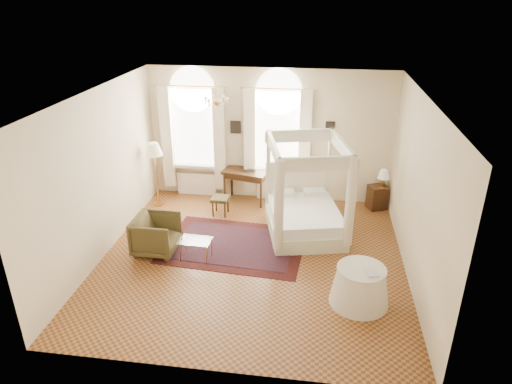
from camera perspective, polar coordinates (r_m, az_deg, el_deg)
ground at (r=9.31m, az=-0.49°, el=-8.29°), size 6.00×6.00×0.00m
room_walls at (r=8.41m, az=-0.54°, el=3.15°), size 6.00×6.00×6.00m
window_left at (r=11.61m, az=-7.76°, el=6.40°), size 1.62×0.27×3.29m
window_right at (r=11.24m, az=2.67°, el=5.99°), size 1.62×0.27×3.29m
chandelier at (r=9.43m, az=-4.98°, el=11.30°), size 0.51×0.45×0.50m
wall_pictures at (r=11.22m, az=2.18°, el=8.13°), size 2.54×0.03×0.39m
canopy_bed at (r=10.05m, az=6.13°, el=-2.65°), size 1.98×2.25×2.11m
nightstand at (r=11.57m, az=14.89°, el=-0.63°), size 0.53×0.50×0.59m
nightstand_lamp at (r=11.43m, az=15.65°, el=2.04°), size 0.28×0.28×0.40m
writing_desk at (r=11.38m, az=-1.29°, el=2.09°), size 1.21×0.81×0.83m
laptop at (r=11.37m, az=-0.85°, el=2.80°), size 0.38×0.29×0.03m
stool at (r=10.88m, az=-4.49°, el=-1.02°), size 0.41×0.41×0.45m
armchair at (r=9.56m, az=-12.36°, el=-5.22°), size 0.88×0.86×0.79m
coffee_table at (r=9.18m, az=-7.57°, el=-6.22°), size 0.64×0.46×0.43m
floor_lamp at (r=11.23m, az=-12.65°, el=4.85°), size 0.42×0.42×1.62m
oriental_rug at (r=9.76m, az=-2.74°, el=-6.60°), size 3.06×2.30×0.01m
side_table at (r=8.16m, az=12.86°, el=-11.34°), size 1.02×1.02×0.70m
book at (r=7.83m, az=13.58°, el=-9.83°), size 0.24×0.29×0.02m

